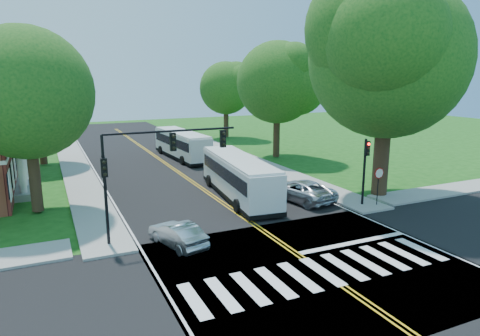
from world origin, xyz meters
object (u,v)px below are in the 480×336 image
signal_nw (151,159)px  suv (301,190)px  bus_lead (239,176)px  bus_follow (182,144)px  hatchback (178,234)px  dark_sedan (258,173)px  signal_ne (365,163)px

signal_nw → suv: 11.97m
signal_nw → bus_lead: (7.45, 5.52, -2.84)m
bus_follow → bus_lead: bearing=84.0°
bus_lead → hatchback: 9.59m
bus_follow → hatchback: bus_follow is taller
signal_nw → dark_sedan: size_ratio=1.75×
suv → bus_follow: bearing=-92.2°
suv → dark_sedan: suv is taller
bus_lead → hatchback: bearing=52.4°
signal_ne → bus_follow: 22.37m
signal_ne → bus_follow: size_ratio=0.40×
suv → signal_nw: bearing=4.0°
bus_lead → bus_follow: bus_lead is taller
hatchback → suv: bearing=-172.0°
signal_nw → bus_lead: bearing=36.5°
bus_follow → suv: (2.84, -18.63, -0.76)m
signal_ne → suv: 4.74m
suv → dark_sedan: (0.07, 6.59, -0.14)m
hatchback → dark_sedan: 14.95m
suv → dark_sedan: bearing=-101.4°
signal_ne → bus_lead: size_ratio=0.39×
suv → bus_lead: bearing=-47.0°
hatchback → suv: (10.16, 4.31, 0.10)m
bus_follow → hatchback: 24.10m
signal_ne → bus_lead: (-6.60, 5.51, -1.43)m
signal_ne → dark_sedan: (-2.96, 9.49, -2.36)m
signal_nw → bus_lead: size_ratio=0.63×
signal_nw → signal_ne: signal_nw is taller
hatchback → suv: suv is taller
signal_nw → bus_lead: 9.70m
hatchback → dark_sedan: (10.23, 10.90, -0.04)m
bus_lead → suv: bearing=149.9°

